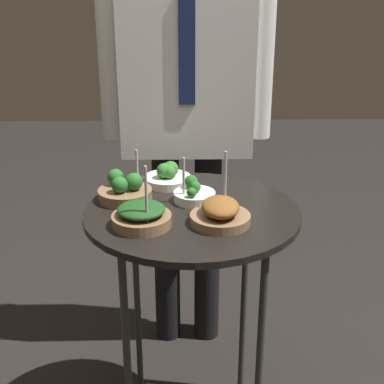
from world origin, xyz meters
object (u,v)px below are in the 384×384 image
object	(u,v)px
bowl_roast_center	(220,213)
bowl_broccoli_front_center	(194,194)
bowl_spinach_front_left	(142,216)
waiter_figure	(186,88)
serving_cart	(192,234)
bowl_broccoli_front_right	(168,176)
bowl_broccoli_far_rim	(125,190)

from	to	relation	value
bowl_roast_center	bowl_broccoli_front_center	world-z (taller)	bowl_roast_center
bowl_spinach_front_left	waiter_figure	xyz separation A→B (m)	(0.12, 0.60, 0.20)
serving_cart	waiter_figure	world-z (taller)	waiter_figure
waiter_figure	serving_cart	bearing A→B (deg)	-89.29
serving_cart	bowl_broccoli_front_right	distance (m)	0.22
bowl_broccoli_front_right	waiter_figure	xyz separation A→B (m)	(0.06, 0.31, 0.20)
bowl_roast_center	bowl_spinach_front_left	size ratio (longest dim) A/B	1.04
bowl_broccoli_front_center	bowl_spinach_front_left	size ratio (longest dim) A/B	0.77
bowl_broccoli_far_rim	bowl_spinach_front_left	bearing A→B (deg)	-71.50
bowl_broccoli_front_center	bowl_broccoli_far_rim	bearing A→B (deg)	176.01
bowl_roast_center	bowl_broccoli_front_center	size ratio (longest dim) A/B	1.35
waiter_figure	bowl_broccoli_front_right	bearing A→B (deg)	-101.10
bowl_roast_center	bowl_broccoli_far_rim	bearing A→B (deg)	147.37
bowl_broccoli_front_center	bowl_broccoli_far_rim	size ratio (longest dim) A/B	0.87
serving_cart	bowl_spinach_front_left	size ratio (longest dim) A/B	4.54
serving_cart	bowl_broccoli_front_right	size ratio (longest dim) A/B	5.47
serving_cart	bowl_broccoli_far_rim	xyz separation A→B (m)	(-0.18, 0.07, 0.10)
bowl_broccoli_front_center	bowl_broccoli_front_right	distance (m)	0.15
serving_cart	waiter_figure	size ratio (longest dim) A/B	0.49
bowl_broccoli_far_rim	waiter_figure	xyz separation A→B (m)	(0.18, 0.43, 0.20)
bowl_roast_center	waiter_figure	xyz separation A→B (m)	(-0.07, 0.59, 0.20)
bowl_broccoli_front_center	waiter_figure	xyz separation A→B (m)	(-0.01, 0.44, 0.21)
serving_cart	bowl_spinach_front_left	distance (m)	0.19
serving_cart	bowl_roast_center	world-z (taller)	bowl_roast_center
bowl_broccoli_front_center	bowl_spinach_front_left	distance (m)	0.21
bowl_roast_center	bowl_broccoli_front_center	distance (m)	0.16
bowl_spinach_front_left	bowl_broccoli_front_center	bearing A→B (deg)	49.54
bowl_roast_center	bowl_spinach_front_left	distance (m)	0.20
bowl_roast_center	bowl_broccoli_front_right	size ratio (longest dim) A/B	1.25
bowl_broccoli_front_right	waiter_figure	world-z (taller)	waiter_figure
bowl_broccoli_far_rim	waiter_figure	world-z (taller)	waiter_figure
bowl_broccoli_front_right	waiter_figure	distance (m)	0.38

